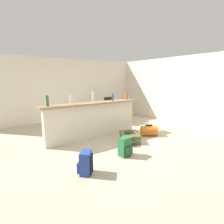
% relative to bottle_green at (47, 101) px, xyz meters
% --- Properties ---
extents(ground_plane, '(13.00, 13.00, 0.05)m').
position_rel_bottle_green_xyz_m(ground_plane, '(1.69, -0.33, -1.19)').
color(ground_plane, '#BCAD8E').
extents(wall_back, '(6.60, 0.10, 2.50)m').
position_rel_bottle_green_xyz_m(wall_back, '(1.69, 2.72, 0.08)').
color(wall_back, silver).
rests_on(wall_back, ground_plane).
extents(wall_right, '(0.10, 6.00, 2.50)m').
position_rel_bottle_green_xyz_m(wall_right, '(4.74, -0.03, 0.08)').
color(wall_right, silver).
rests_on(wall_right, ground_plane).
extents(partition_half_wall, '(2.80, 0.20, 0.99)m').
position_rel_bottle_green_xyz_m(partition_half_wall, '(1.25, -0.02, -0.68)').
color(partition_half_wall, silver).
rests_on(partition_half_wall, ground_plane).
extents(bar_countertop, '(2.96, 0.40, 0.05)m').
position_rel_bottle_green_xyz_m(bar_countertop, '(1.25, -0.02, -0.16)').
color(bar_countertop, '#93704C').
rests_on(bar_countertop, partition_half_wall).
extents(bottle_green, '(0.07, 0.07, 0.26)m').
position_rel_bottle_green_xyz_m(bottle_green, '(0.00, 0.00, 0.00)').
color(bottle_green, '#2D6B38').
rests_on(bottle_green, bar_countertop).
extents(bottle_white, '(0.07, 0.07, 0.24)m').
position_rel_bottle_green_xyz_m(bottle_white, '(0.57, -0.06, -0.01)').
color(bottle_white, silver).
rests_on(bottle_white, bar_countertop).
extents(bottle_clear, '(0.07, 0.07, 0.30)m').
position_rel_bottle_green_xyz_m(bottle_clear, '(1.30, 0.05, 0.02)').
color(bottle_clear, silver).
rests_on(bottle_clear, bar_countertop).
extents(bottle_blue, '(0.06, 0.06, 0.24)m').
position_rel_bottle_green_xyz_m(bottle_blue, '(1.92, -0.05, -0.01)').
color(bottle_blue, '#284C89').
rests_on(bottle_blue, bar_countertop).
extents(bottle_amber, '(0.07, 0.07, 0.28)m').
position_rel_bottle_green_xyz_m(bottle_amber, '(2.49, -0.02, 0.01)').
color(bottle_amber, '#9E661E').
rests_on(bottle_amber, bar_countertop).
extents(dining_table, '(1.10, 0.80, 0.74)m').
position_rel_bottle_green_xyz_m(dining_table, '(2.98, 1.41, -0.52)').
color(dining_table, brown).
rests_on(dining_table, ground_plane).
extents(dining_chair_near_partition, '(0.42, 0.42, 0.93)m').
position_rel_bottle_green_xyz_m(dining_chair_near_partition, '(2.98, 0.84, -0.65)').
color(dining_chair_near_partition, black).
rests_on(dining_chair_near_partition, ground_plane).
extents(dining_chair_far_side, '(0.44, 0.44, 0.93)m').
position_rel_bottle_green_xyz_m(dining_chair_far_side, '(2.98, 1.92, -0.65)').
color(dining_chair_far_side, black).
rests_on(dining_chair_far_side, ground_plane).
extents(suitcase_flat_olive, '(0.77, 0.88, 0.22)m').
position_rel_bottle_green_xyz_m(suitcase_flat_olive, '(1.93, -0.84, -1.06)').
color(suitcase_flat_olive, '#51562D').
rests_on(suitcase_flat_olive, ground_plane).
extents(backpack_blue, '(0.34, 0.34, 0.42)m').
position_rel_bottle_green_xyz_m(backpack_blue, '(0.13, -1.73, -0.97)').
color(backpack_blue, '#233D93').
rests_on(backpack_blue, ground_plane).
extents(duffel_bag_orange, '(0.57, 0.51, 0.34)m').
position_rel_bottle_green_xyz_m(duffel_bag_orange, '(2.71, -0.82, -1.02)').
color(duffel_bag_orange, orange).
rests_on(duffel_bag_orange, ground_plane).
extents(backpack_green, '(0.31, 0.28, 0.42)m').
position_rel_bottle_green_xyz_m(backpack_green, '(1.21, -1.54, -0.97)').
color(backpack_green, '#286B3D').
rests_on(backpack_green, ground_plane).
extents(book_stack, '(0.30, 0.20, 0.06)m').
position_rel_bottle_green_xyz_m(book_stack, '(1.93, -0.86, -0.92)').
color(book_stack, tan).
rests_on(book_stack, suitcase_flat_olive).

